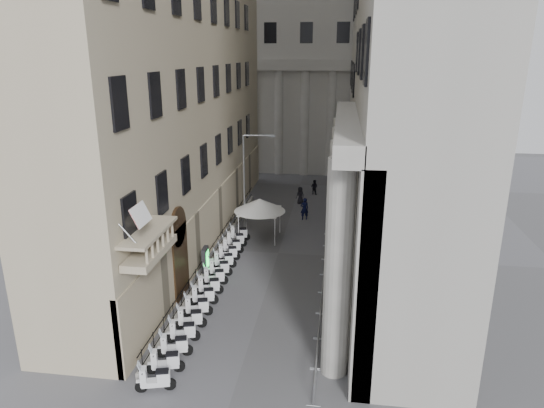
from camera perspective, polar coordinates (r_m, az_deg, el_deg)
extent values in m
cube|color=tan|center=(37.12, -11.00, 21.79)|extent=(5.00, 36.00, 34.00)
cube|color=#B7B4AD|center=(61.29, 4.41, 18.36)|extent=(22.00, 10.00, 30.00)
cylinder|color=white|center=(36.89, -3.95, -3.07)|extent=(0.06, 0.06, 2.19)
cylinder|color=white|center=(36.44, 0.35, -3.30)|extent=(0.06, 0.06, 2.19)
cylinder|color=white|center=(39.45, -3.13, -1.67)|extent=(0.06, 0.06, 2.19)
cylinder|color=white|center=(39.03, 0.89, -1.86)|extent=(0.06, 0.06, 2.19)
cube|color=silver|center=(37.55, -1.47, -0.81)|extent=(2.98, 2.98, 0.12)
cone|color=silver|center=(37.40, -1.48, -0.09)|extent=(3.98, 3.98, 0.99)
cylinder|color=gray|center=(38.83, -3.31, 2.36)|extent=(0.16, 0.16, 7.82)
cylinder|color=gray|center=(37.91, -1.63, 8.06)|extent=(2.35, 0.37, 0.12)
cube|color=gray|center=(37.87, 0.02, 7.98)|extent=(0.51, 0.27, 0.15)
cube|color=black|center=(31.87, -7.84, -6.80)|extent=(0.32, 0.96, 2.01)
cube|color=#19E54C|center=(31.75, -7.58, -6.44)|extent=(0.07, 0.73, 1.12)
imported|color=black|center=(42.19, 3.84, -0.56)|extent=(0.82, 0.66, 1.95)
imported|color=black|center=(49.88, 5.00, 2.01)|extent=(0.90, 0.82, 1.52)
imported|color=black|center=(46.63, 3.34, 1.03)|extent=(0.97, 0.90, 1.66)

